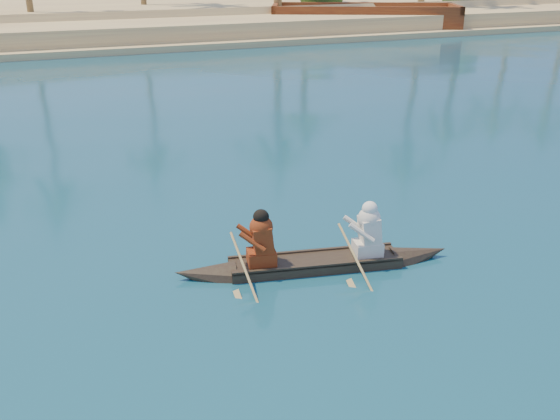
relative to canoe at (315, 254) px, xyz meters
name	(u,v)px	position (x,y,z in m)	size (l,w,h in m)	color
canoe	(315,254)	(0.00, 0.00, 0.00)	(4.88, 1.55, 1.34)	#32291B
barge_right	(364,20)	(18.21, 31.00, 0.49)	(13.39, 9.12, 2.13)	brown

